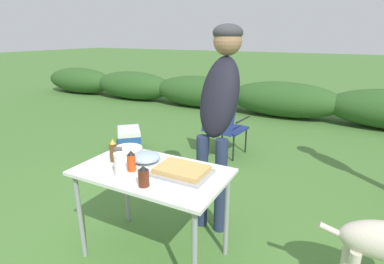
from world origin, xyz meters
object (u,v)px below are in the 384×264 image
(mixing_bowl, at_px, (146,157))
(paper_cup_stack, at_px, (120,165))
(camp_chair_green_behind_table, at_px, (224,125))
(cooler_box, at_px, (129,140))
(food_tray, at_px, (182,171))
(plate_stack, at_px, (128,151))
(standing_person_in_red_jacket, at_px, (220,101))
(spice_jar, at_px, (119,157))
(folding_table, at_px, (152,180))
(bbq_sauce_bottle, at_px, (144,176))
(hot_sauce_bottle, at_px, (131,161))
(beer_bottle, at_px, (113,151))

(mixing_bowl, relative_size, paper_cup_stack, 1.31)
(camp_chair_green_behind_table, relative_size, cooler_box, 1.45)
(food_tray, bearing_deg, cooler_box, 138.18)
(plate_stack, xyz_separation_m, standing_person_in_red_jacket, (0.60, 0.50, 0.38))
(paper_cup_stack, distance_m, spice_jar, 0.18)
(folding_table, xyz_separation_m, paper_cup_stack, (-0.14, -0.18, 0.16))
(bbq_sauce_bottle, bearing_deg, plate_stack, 139.01)
(plate_stack, bearing_deg, bbq_sauce_bottle, -40.99)
(food_tray, xyz_separation_m, bbq_sauce_bottle, (-0.13, -0.26, 0.04))
(folding_table, height_order, plate_stack, plate_stack)
(paper_cup_stack, xyz_separation_m, hot_sauce_bottle, (0.01, 0.11, -0.01))
(beer_bottle, distance_m, standing_person_in_red_jacket, 0.95)
(spice_jar, bearing_deg, camp_chair_green_behind_table, 90.85)
(spice_jar, height_order, standing_person_in_red_jacket, standing_person_in_red_jacket)
(folding_table, distance_m, hot_sauce_bottle, 0.21)
(beer_bottle, xyz_separation_m, standing_person_in_red_jacket, (0.60, 0.67, 0.32))
(paper_cup_stack, relative_size, spice_jar, 1.19)
(plate_stack, relative_size, beer_bottle, 1.31)
(bbq_sauce_bottle, bearing_deg, cooler_box, 131.87)
(paper_cup_stack, height_order, bbq_sauce_bottle, paper_cup_stack)
(spice_jar, bearing_deg, folding_table, 10.91)
(plate_stack, relative_size, hot_sauce_bottle, 1.54)
(camp_chair_green_behind_table, bearing_deg, beer_bottle, -84.67)
(paper_cup_stack, relative_size, cooler_box, 0.30)
(mixing_bowl, bearing_deg, cooler_box, 133.26)
(spice_jar, bearing_deg, plate_stack, 114.35)
(mixing_bowl, height_order, beer_bottle, beer_bottle)
(paper_cup_stack, xyz_separation_m, cooler_box, (-1.50, 1.88, -0.66))
(paper_cup_stack, relative_size, beer_bottle, 0.94)
(bbq_sauce_bottle, xyz_separation_m, camp_chair_green_behind_table, (-0.38, 2.38, -0.34))
(cooler_box, bearing_deg, hot_sauce_bottle, -0.95)
(cooler_box, bearing_deg, beer_bottle, -4.44)
(folding_table, relative_size, beer_bottle, 6.01)
(folding_table, bearing_deg, cooler_box, 133.71)
(folding_table, distance_m, camp_chair_green_behind_table, 2.20)
(food_tray, distance_m, cooler_box, 2.57)
(beer_bottle, xyz_separation_m, cooler_box, (-1.28, 1.70, -0.66))
(plate_stack, bearing_deg, hot_sauce_bottle, -46.11)
(bbq_sauce_bottle, relative_size, cooler_box, 0.25)
(camp_chair_green_behind_table, bearing_deg, folding_table, -75.28)
(mixing_bowl, height_order, hot_sauce_bottle, hot_sauce_bottle)
(food_tray, height_order, plate_stack, food_tray)
(paper_cup_stack, xyz_separation_m, camp_chair_green_behind_table, (-0.16, 2.34, -0.36))
(paper_cup_stack, height_order, beer_bottle, beer_bottle)
(bbq_sauce_bottle, bearing_deg, camp_chair_green_behind_table, 99.12)
(food_tray, xyz_separation_m, beer_bottle, (-0.58, -0.04, 0.06))
(standing_person_in_red_jacket, bearing_deg, plate_stack, -139.16)
(mixing_bowl, distance_m, beer_bottle, 0.26)
(plate_stack, distance_m, cooler_box, 2.08)
(beer_bottle, height_order, cooler_box, beer_bottle)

